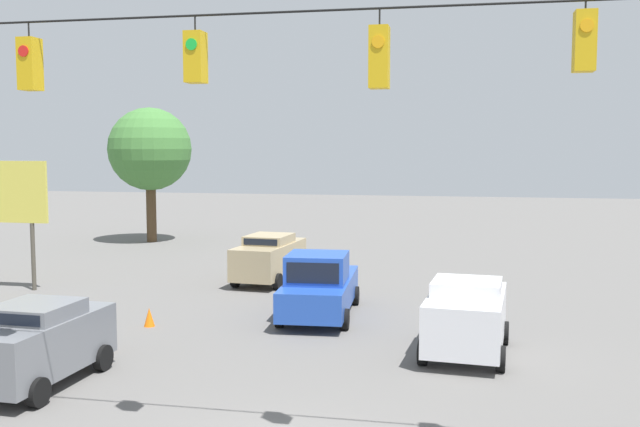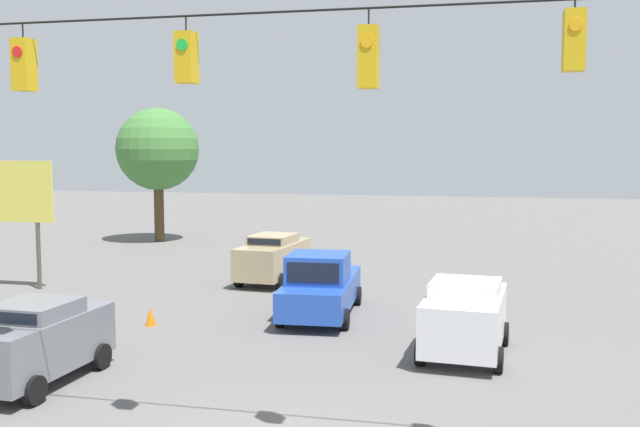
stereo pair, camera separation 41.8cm
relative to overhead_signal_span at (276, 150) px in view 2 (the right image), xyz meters
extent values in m
cylinder|color=black|center=(0.01, 0.00, 2.30)|extent=(23.15, 0.04, 0.04)
cube|color=gold|center=(-4.79, 0.00, 1.68)|extent=(0.32, 0.36, 0.94)
cylinder|color=black|center=(-4.79, 0.00, 2.22)|extent=(0.03, 0.03, 0.16)
cylinder|color=orange|center=(-4.79, 0.19, 1.89)|extent=(0.20, 0.02, 0.20)
cube|color=gold|center=(-1.59, 0.00, 1.51)|extent=(0.32, 0.36, 1.01)
cylinder|color=black|center=(-1.59, 0.00, 2.16)|extent=(0.03, 0.03, 0.29)
cylinder|color=orange|center=(-1.59, 0.19, 1.74)|extent=(0.20, 0.02, 0.20)
cube|color=gold|center=(1.61, 0.00, 1.59)|extent=(0.32, 0.36, 0.88)
cylinder|color=black|center=(1.61, 0.00, 2.17)|extent=(0.03, 0.03, 0.27)
cylinder|color=green|center=(1.61, 0.19, 1.79)|extent=(0.20, 0.02, 0.20)
cube|color=gold|center=(4.81, 0.00, 1.55)|extent=(0.32, 0.36, 0.95)
cylinder|color=black|center=(4.81, 0.00, 2.16)|extent=(0.03, 0.03, 0.28)
cylinder|color=red|center=(4.81, 0.19, 1.76)|extent=(0.20, 0.02, 0.20)
cube|color=#234CB2|center=(1.55, -10.49, -4.64)|extent=(2.32, 5.45, 0.90)
cube|color=#234CB2|center=(1.51, -9.85, -3.74)|extent=(1.95, 2.03, 0.90)
cube|color=black|center=(1.45, -8.88, -3.74)|extent=(1.60, 0.12, 0.63)
cylinder|color=black|center=(2.44, -8.70, -5.09)|extent=(0.26, 0.65, 0.64)
cylinder|color=black|center=(0.45, -8.82, -5.09)|extent=(0.26, 0.65, 0.64)
cylinder|color=black|center=(2.65, -12.16, -5.09)|extent=(0.26, 0.65, 0.64)
cylinder|color=black|center=(0.66, -12.28, -5.09)|extent=(0.26, 0.65, 0.64)
cube|color=slate|center=(6.55, -2.52, -4.47)|extent=(1.95, 4.00, 1.23)
cube|color=slate|center=(6.55, -2.52, -3.68)|extent=(1.72, 1.80, 0.36)
cube|color=black|center=(6.59, -1.64, -3.68)|extent=(1.43, 0.08, 0.25)
cylinder|color=black|center=(5.71, -1.20, -5.09)|extent=(0.25, 0.65, 0.64)
cylinder|color=black|center=(7.40, -3.83, -5.09)|extent=(0.25, 0.65, 0.64)
cylinder|color=black|center=(5.61, -3.76, -5.09)|extent=(0.25, 0.65, 0.64)
cube|color=silver|center=(-3.10, -6.97, -4.44)|extent=(2.23, 4.06, 1.30)
cube|color=silver|center=(-3.10, -6.97, -3.61)|extent=(1.89, 1.87, 0.36)
cube|color=black|center=(-3.17, -7.84, -3.61)|extent=(1.51, 0.15, 0.25)
cylinder|color=black|center=(-4.15, -8.16, -5.09)|extent=(0.27, 0.66, 0.64)
cylinder|color=black|center=(-2.26, -8.32, -5.09)|extent=(0.27, 0.66, 0.64)
cylinder|color=black|center=(-3.94, -5.62, -5.09)|extent=(0.27, 0.66, 0.64)
cylinder|color=black|center=(-2.04, -5.79, -5.09)|extent=(0.27, 0.66, 0.64)
cube|color=tan|center=(4.73, -15.75, -4.46)|extent=(2.13, 4.53, 1.25)
cube|color=tan|center=(4.73, -15.75, -3.66)|extent=(1.78, 2.07, 0.36)
cube|color=black|center=(4.82, -14.78, -3.66)|extent=(1.40, 0.14, 0.25)
cylinder|color=black|center=(5.73, -14.41, -5.09)|extent=(0.28, 0.66, 0.64)
cylinder|color=black|center=(3.99, -14.25, -5.09)|extent=(0.28, 0.66, 0.64)
cylinder|color=black|center=(5.48, -17.25, -5.09)|extent=(0.28, 0.66, 0.64)
cylinder|color=black|center=(3.74, -17.10, -5.09)|extent=(0.28, 0.66, 0.64)
cone|color=orange|center=(6.58, -2.20, -5.12)|extent=(0.33, 0.33, 0.57)
cone|color=orange|center=(6.45, -5.32, -5.12)|extent=(0.33, 0.33, 0.57)
cone|color=orange|center=(6.37, -8.02, -5.12)|extent=(0.33, 0.33, 0.57)
cylinder|color=#4C473D|center=(13.12, -12.33, -4.11)|extent=(0.16, 0.16, 2.59)
cube|color=#D8CC4C|center=(14.68, -12.33, -1.64)|extent=(4.44, 0.12, 2.36)
cylinder|color=#4C3823|center=(14.78, -26.40, -3.38)|extent=(0.57, 0.57, 4.06)
sphere|color=#427A38|center=(14.78, -26.40, -0.04)|extent=(4.75, 4.75, 4.75)
camera|label=1|loc=(-3.01, 11.85, 0.03)|focal=40.00mm
camera|label=2|loc=(-3.42, 11.76, 0.03)|focal=40.00mm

